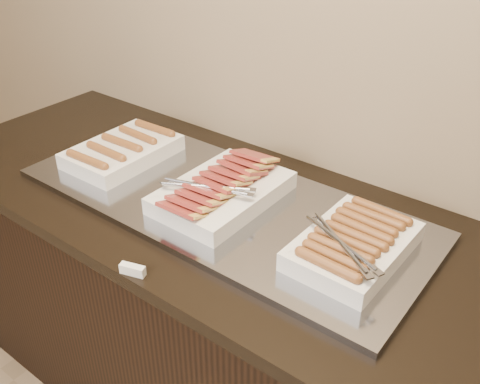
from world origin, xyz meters
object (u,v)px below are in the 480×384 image
(counter, at_px, (226,321))
(dish_left, at_px, (123,151))
(dish_center, at_px, (222,190))
(warming_tray, at_px, (220,202))
(dish_right, at_px, (353,244))

(counter, relative_size, dish_left, 6.00)
(dish_center, bearing_deg, counter, 41.69)
(warming_tray, xyz_separation_m, dish_left, (-0.40, 0.00, 0.04))
(dish_left, height_order, dish_right, dish_right)
(warming_tray, bearing_deg, dish_right, -0.61)
(counter, bearing_deg, dish_center, -138.59)
(counter, distance_m, dish_left, 0.65)
(dish_left, bearing_deg, dish_right, -0.93)
(warming_tray, xyz_separation_m, dish_center, (0.01, -0.00, 0.04))
(dish_left, height_order, dish_center, dish_center)
(counter, xyz_separation_m, warming_tray, (-0.01, 0.00, 0.46))
(dish_left, bearing_deg, dish_center, -1.11)
(counter, bearing_deg, dish_left, 180.00)
(dish_left, xyz_separation_m, dish_center, (0.41, -0.00, 0.01))
(dish_right, bearing_deg, counter, -179.55)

